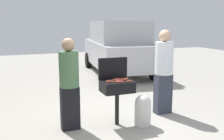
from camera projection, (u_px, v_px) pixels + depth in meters
ground_plane at (116, 121)px, 5.39m from camera, size 24.00×24.00×0.00m
bbq_grill at (117, 88)px, 5.08m from camera, size 0.60×0.44×0.88m
grill_lid_open at (113, 68)px, 5.22m from camera, size 0.60×0.05×0.42m
hot_dog_0 at (109, 81)px, 4.97m from camera, size 0.13×0.03×0.03m
hot_dog_1 at (125, 80)px, 5.11m from camera, size 0.13×0.03×0.03m
hot_dog_2 at (118, 79)px, 5.18m from camera, size 0.13×0.03×0.03m
hot_dog_3 at (118, 80)px, 5.04m from camera, size 0.13×0.03×0.03m
hot_dog_4 at (116, 82)px, 4.93m from camera, size 0.13×0.04×0.03m
hot_dog_5 at (109, 81)px, 4.99m from camera, size 0.13×0.03×0.03m
hot_dog_6 at (124, 79)px, 5.17m from camera, size 0.13×0.03×0.03m
hot_dog_7 at (115, 80)px, 5.10m from camera, size 0.13×0.04×0.03m
hot_dog_8 at (119, 81)px, 5.02m from camera, size 0.13×0.03×0.03m
hot_dog_9 at (121, 82)px, 4.91m from camera, size 0.13×0.04×0.03m
hot_dog_10 at (129, 81)px, 4.98m from camera, size 0.13×0.04×0.03m
hot_dog_11 at (124, 78)px, 5.20m from camera, size 0.13×0.03×0.03m
hot_dog_12 at (109, 82)px, 4.93m from camera, size 0.13×0.04×0.03m
propane_tank at (143, 110)px, 5.10m from camera, size 0.32×0.32×0.62m
person_left at (69, 81)px, 4.82m from camera, size 0.36×0.36×1.71m
person_right at (164, 69)px, 5.69m from camera, size 0.38×0.38×1.83m
parked_minivan at (118, 47)px, 10.16m from camera, size 2.48×4.61×2.02m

